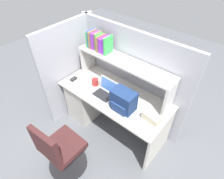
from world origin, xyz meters
name	(u,v)px	position (x,y,z in m)	size (l,w,h in m)	color
ground_plane	(114,126)	(0.00, 0.00, 0.00)	(8.00, 8.00, 0.00)	#595B60
desk	(96,98)	(-0.39, 0.00, 0.40)	(1.60, 0.70, 0.73)	beige
cubicle_partition_rear	(130,79)	(0.00, 0.38, 0.78)	(1.84, 0.05, 1.55)	#9E9EA8
cubicle_partition_left	(71,70)	(-0.85, -0.05, 0.78)	(0.05, 1.06, 1.55)	#9E9EA8
overhead_hutch	(124,67)	(0.00, 0.20, 1.08)	(1.44, 0.28, 0.45)	beige
reference_books_on_shelf	(99,42)	(-0.44, 0.20, 1.30)	(0.36, 0.18, 0.26)	green
laptop	(105,92)	(-0.09, -0.08, 0.78)	(0.32, 0.25, 0.22)	#B7BABF
backpack	(123,101)	(0.25, -0.13, 0.86)	(0.30, 0.23, 0.28)	navy
computer_mouse	(73,79)	(-0.68, -0.15, 0.75)	(0.06, 0.10, 0.03)	#262628
paper_cup	(83,86)	(-0.41, -0.19, 0.78)	(0.08, 0.08, 0.11)	white
tissue_box	(152,117)	(0.64, -0.07, 0.78)	(0.22, 0.12, 0.10)	#BFB299
snack_canister	(95,82)	(-0.34, -0.02, 0.78)	(0.10, 0.10, 0.10)	maroon
office_chair	(61,152)	(-0.07, -0.96, 0.39)	(0.52, 0.52, 0.93)	black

